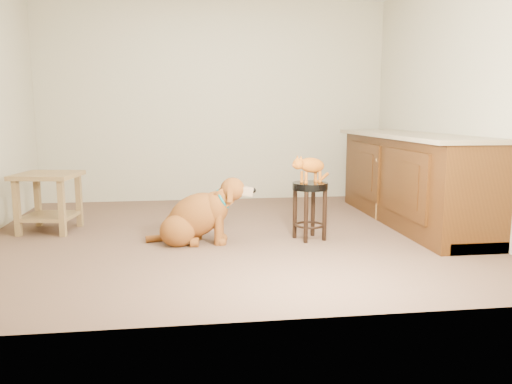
{
  "coord_description": "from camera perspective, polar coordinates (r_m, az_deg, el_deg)",
  "views": [
    {
      "loc": [
        -0.36,
        -4.61,
        1.16
      ],
      "look_at": [
        0.24,
        -0.25,
        0.45
      ],
      "focal_mm": 35.0,
      "sensor_mm": 36.0,
      "label": 1
    }
  ],
  "objects": [
    {
      "name": "room_shell",
      "position": [
        4.66,
        -3.41,
        15.51
      ],
      "size": [
        4.54,
        4.04,
        2.62
      ],
      "color": "#B6B093",
      "rests_on": "ground"
    },
    {
      "name": "padded_stool",
      "position": [
        4.56,
        6.17,
        -0.82
      ],
      "size": [
        0.34,
        0.34,
        0.53
      ],
      "rotation": [
        0.0,
        0.0,
        0.31
      ],
      "color": "black",
      "rests_on": "ground"
    },
    {
      "name": "tabby_kitten",
      "position": [
        4.51,
        6.12,
        2.96
      ],
      "size": [
        0.4,
        0.26,
        0.28
      ],
      "rotation": [
        0.0,
        0.0,
        0.31
      ],
      "color": "#97490F",
      "rests_on": "padded_stool"
    },
    {
      "name": "wood_stool",
      "position": [
        5.67,
        15.27,
        0.6
      ],
      "size": [
        0.47,
        0.47,
        0.67
      ],
      "rotation": [
        0.0,
        0.0,
        -0.38
      ],
      "color": "brown",
      "rests_on": "ground"
    },
    {
      "name": "floor",
      "position": [
        4.77,
        -3.22,
        -4.94
      ],
      "size": [
        4.5,
        4.0,
        0.01
      ],
      "primitive_type": "cube",
      "color": "brown",
      "rests_on": "ground"
    },
    {
      "name": "golden_retriever",
      "position": [
        4.47,
        -6.76,
        -2.85
      ],
      "size": [
        0.98,
        0.52,
        0.63
      ],
      "rotation": [
        0.0,
        0.0,
        -0.13
      ],
      "color": "brown",
      "rests_on": "ground"
    },
    {
      "name": "side_table",
      "position": [
        5.25,
        -22.63,
        -0.12
      ],
      "size": [
        0.63,
        0.63,
        0.57
      ],
      "rotation": [
        0.0,
        0.0,
        -0.16
      ],
      "color": "brown",
      "rests_on": "ground"
    },
    {
      "name": "cabinet_run",
      "position": [
        5.47,
        17.21,
        1.18
      ],
      "size": [
        0.7,
        2.56,
        0.94
      ],
      "color": "#40220B",
      "rests_on": "ground"
    }
  ]
}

